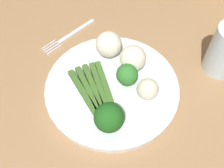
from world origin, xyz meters
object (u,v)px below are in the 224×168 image
object	(u,v)px
plate	(112,87)
asparagus_bundle	(94,88)
broccoli_right	(127,75)
broccoli_outer_edge	(109,118)
cauliflower_front	(148,89)
dining_table	(108,127)
cauliflower_near_fork	(109,44)
fork	(69,36)
cauliflower_back	(133,58)

from	to	relation	value
plate	asparagus_bundle	size ratio (longest dim) A/B	2.11
broccoli_right	broccoli_outer_edge	bearing A→B (deg)	106.10
broccoli_right	cauliflower_front	world-z (taller)	broccoli_right
dining_table	cauliflower_near_fork	bearing A→B (deg)	-54.78
asparagus_bundle	cauliflower_front	xyz separation A→B (m)	(-0.10, -0.06, 0.02)
asparagus_bundle	cauliflower_near_fork	distance (m)	0.11
broccoli_outer_edge	fork	world-z (taller)	broccoli_outer_edge
dining_table	cauliflower_near_fork	xyz separation A→B (m)	(0.08, -0.12, 0.13)
cauliflower_front	cauliflower_back	size ratio (longest dim) A/B	0.78
broccoli_right	cauliflower_near_fork	bearing A→B (deg)	-29.59
cauliflower_back	plate	bearing A→B (deg)	84.78
asparagus_bundle	cauliflower_near_fork	bearing A→B (deg)	-38.09
cauliflower_back	asparagus_bundle	bearing A→B (deg)	72.68
broccoli_outer_edge	cauliflower_back	world-z (taller)	broccoli_outer_edge
dining_table	plate	distance (m)	0.11
asparagus_bundle	cauliflower_front	bearing A→B (deg)	-118.24
broccoli_right	cauliflower_front	xyz separation A→B (m)	(-0.05, -0.00, -0.01)
broccoli_outer_edge	dining_table	bearing A→B (deg)	-48.18
dining_table	cauliflower_front	size ratio (longest dim) A/B	29.52
broccoli_right	plate	bearing A→B (deg)	42.84
dining_table	broccoli_right	distance (m)	0.15
plate	cauliflower_back	xyz separation A→B (m)	(-0.01, -0.07, 0.04)
dining_table	broccoli_outer_edge	size ratio (longest dim) A/B	19.47
dining_table	cauliflower_near_fork	size ratio (longest dim) A/B	22.45
broccoli_outer_edge	cauliflower_back	bearing A→B (deg)	-72.55
broccoli_right	broccoli_outer_edge	size ratio (longest dim) A/B	0.81
fork	asparagus_bundle	bearing A→B (deg)	67.69
plate	broccoli_outer_edge	bearing A→B (deg)	123.06
dining_table	fork	distance (m)	0.26
fork	cauliflower_near_fork	bearing A→B (deg)	101.11
cauliflower_near_fork	fork	size ratio (longest dim) A/B	0.37
broccoli_outer_edge	broccoli_right	bearing A→B (deg)	-73.90
plate	cauliflower_near_fork	bearing A→B (deg)	-49.10
broccoli_right	fork	size ratio (longest dim) A/B	0.35
asparagus_bundle	broccoli_right	size ratio (longest dim) A/B	2.44
dining_table	asparagus_bundle	size ratio (longest dim) A/B	9.84
broccoli_outer_edge	fork	bearing A→B (deg)	-31.86
broccoli_right	fork	distance (m)	0.22
asparagus_bundle	fork	world-z (taller)	asparagus_bundle
plate	asparagus_bundle	bearing A→B (deg)	51.79
asparagus_bundle	fork	bearing A→B (deg)	1.39
broccoli_right	cauliflower_back	distance (m)	0.05
asparagus_bundle	plate	bearing A→B (deg)	-95.43
cauliflower_near_fork	cauliflower_front	bearing A→B (deg)	160.69
broccoli_right	broccoli_outer_edge	world-z (taller)	broccoli_outer_edge
plate	cauliflower_front	xyz separation A→B (m)	(-0.07, -0.02, 0.03)
fork	broccoli_outer_edge	bearing A→B (deg)	67.22
asparagus_bundle	cauliflower_back	xyz separation A→B (m)	(-0.03, -0.10, 0.02)
plate	fork	xyz separation A→B (m)	(0.19, -0.07, -0.01)
plate	cauliflower_near_fork	xyz separation A→B (m)	(0.06, -0.07, 0.04)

